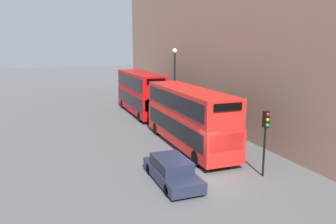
% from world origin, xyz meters
% --- Properties ---
extents(ground_plane, '(200.00, 200.00, 0.00)m').
position_xyz_m(ground_plane, '(0.00, 0.00, 0.00)').
color(ground_plane, '#515154').
extents(building_facade, '(1.10, 80.00, 18.51)m').
position_xyz_m(building_facade, '(7.00, 0.00, 9.56)').
color(building_facade, '#93705B').
rests_on(building_facade, ground).
extents(bus_leading, '(2.59, 10.86, 4.24)m').
position_xyz_m(bus_leading, '(1.60, 5.73, 2.34)').
color(bus_leading, red).
rests_on(bus_leading, ground).
extents(bus_second_in_queue, '(2.59, 10.67, 4.44)m').
position_xyz_m(bus_second_in_queue, '(1.60, 18.23, 2.44)').
color(bus_second_in_queue, '#B20C0F').
rests_on(bus_second_in_queue, ground).
extents(car_dark_sedan, '(1.84, 4.67, 1.33)m').
position_xyz_m(car_dark_sedan, '(-1.80, 0.23, 0.71)').
color(car_dark_sedan, '#1E2338').
rests_on(car_dark_sedan, ground).
extents(traffic_light, '(0.30, 0.36, 3.74)m').
position_xyz_m(traffic_light, '(3.31, -0.84, 2.70)').
color(traffic_light, black).
rests_on(traffic_light, ground).
extents(street_lamp, '(0.44, 0.44, 6.98)m').
position_xyz_m(street_lamp, '(3.35, 12.78, 4.27)').
color(street_lamp, black).
rests_on(street_lamp, ground).
extents(pedestrian, '(0.36, 0.36, 1.58)m').
position_xyz_m(pedestrian, '(4.25, 4.60, 0.72)').
color(pedestrian, maroon).
rests_on(pedestrian, ground).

